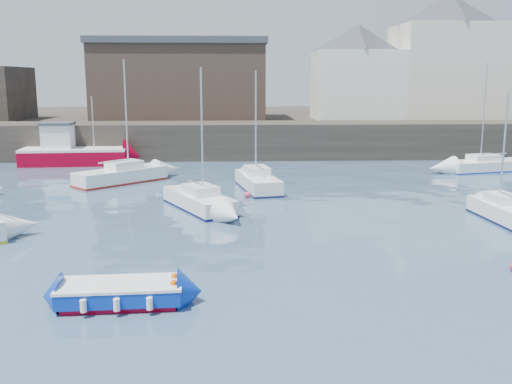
{
  "coord_description": "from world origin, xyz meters",
  "views": [
    {
      "loc": [
        -1.12,
        -13.99,
        6.67
      ],
      "look_at": [
        0.0,
        12.0,
        1.5
      ],
      "focal_mm": 40.0,
      "sensor_mm": 36.0,
      "label": 1
    }
  ],
  "objects_px": {
    "sailboat_f": "(258,181)",
    "buoy_near": "(129,293)",
    "sailboat_c": "(503,211)",
    "buoy_far": "(247,198)",
    "sailboat_b": "(199,200)",
    "fishing_boat": "(71,151)",
    "sailboat_g": "(487,165)",
    "blue_dinghy": "(121,293)",
    "sailboat_h": "(121,175)"
  },
  "relations": [
    {
      "from": "sailboat_f",
      "to": "buoy_near",
      "type": "height_order",
      "value": "sailboat_f"
    },
    {
      "from": "sailboat_c",
      "to": "buoy_far",
      "type": "distance_m",
      "value": 13.48
    },
    {
      "from": "sailboat_c",
      "to": "sailboat_b",
      "type": "bearing_deg",
      "value": 168.0
    },
    {
      "from": "buoy_near",
      "to": "buoy_far",
      "type": "height_order",
      "value": "buoy_far"
    },
    {
      "from": "sailboat_b",
      "to": "buoy_near",
      "type": "height_order",
      "value": "sailboat_b"
    },
    {
      "from": "sailboat_f",
      "to": "buoy_far",
      "type": "distance_m",
      "value": 2.62
    },
    {
      "from": "fishing_boat",
      "to": "sailboat_b",
      "type": "distance_m",
      "value": 19.71
    },
    {
      "from": "sailboat_g",
      "to": "sailboat_b",
      "type": "bearing_deg",
      "value": -150.47
    },
    {
      "from": "sailboat_f",
      "to": "buoy_far",
      "type": "xyz_separation_m",
      "value": [
        -0.73,
        -2.47,
        -0.5
      ]
    },
    {
      "from": "fishing_boat",
      "to": "sailboat_b",
      "type": "height_order",
      "value": "sailboat_b"
    },
    {
      "from": "sailboat_b",
      "to": "fishing_boat",
      "type": "bearing_deg",
      "value": 123.86
    },
    {
      "from": "blue_dinghy",
      "to": "fishing_boat",
      "type": "bearing_deg",
      "value": 107.75
    },
    {
      "from": "sailboat_b",
      "to": "sailboat_f",
      "type": "distance_m",
      "value": 6.2
    },
    {
      "from": "fishing_boat",
      "to": "blue_dinghy",
      "type": "bearing_deg",
      "value": -72.25
    },
    {
      "from": "sailboat_b",
      "to": "sailboat_c",
      "type": "distance_m",
      "value": 15.02
    },
    {
      "from": "fishing_boat",
      "to": "sailboat_h",
      "type": "relative_size",
      "value": 1.05
    },
    {
      "from": "sailboat_f",
      "to": "sailboat_h",
      "type": "xyz_separation_m",
      "value": [
        -8.81,
        2.66,
        0.01
      ]
    },
    {
      "from": "sailboat_b",
      "to": "buoy_far",
      "type": "relative_size",
      "value": 20.21
    },
    {
      "from": "blue_dinghy",
      "to": "fishing_boat",
      "type": "xyz_separation_m",
      "value": [
        -9.34,
        29.18,
        0.65
      ]
    },
    {
      "from": "buoy_far",
      "to": "buoy_near",
      "type": "bearing_deg",
      "value": -105.8
    },
    {
      "from": "buoy_near",
      "to": "sailboat_g",
      "type": "bearing_deg",
      "value": 46.78
    },
    {
      "from": "sailboat_f",
      "to": "buoy_near",
      "type": "bearing_deg",
      "value": -105.89
    },
    {
      "from": "fishing_boat",
      "to": "buoy_near",
      "type": "relative_size",
      "value": 23.31
    },
    {
      "from": "sailboat_c",
      "to": "buoy_far",
      "type": "bearing_deg",
      "value": 154.03
    },
    {
      "from": "blue_dinghy",
      "to": "sailboat_c",
      "type": "height_order",
      "value": "sailboat_c"
    },
    {
      "from": "blue_dinghy",
      "to": "buoy_far",
      "type": "bearing_deg",
      "value": 74.88
    },
    {
      "from": "blue_dinghy",
      "to": "sailboat_b",
      "type": "relative_size",
      "value": 0.52
    },
    {
      "from": "sailboat_f",
      "to": "buoy_near",
      "type": "xyz_separation_m",
      "value": [
        -4.87,
        -17.1,
        -0.5
      ]
    },
    {
      "from": "sailboat_f",
      "to": "sailboat_g",
      "type": "bearing_deg",
      "value": 20.31
    },
    {
      "from": "sailboat_f",
      "to": "sailboat_b",
      "type": "bearing_deg",
      "value": -122.23
    },
    {
      "from": "sailboat_b",
      "to": "buoy_near",
      "type": "xyz_separation_m",
      "value": [
        -1.56,
        -11.85,
        -0.47
      ]
    },
    {
      "from": "sailboat_b",
      "to": "buoy_far",
      "type": "height_order",
      "value": "sailboat_b"
    },
    {
      "from": "sailboat_c",
      "to": "sailboat_f",
      "type": "bearing_deg",
      "value": 143.68
    },
    {
      "from": "sailboat_c",
      "to": "buoy_far",
      "type": "relative_size",
      "value": 16.93
    },
    {
      "from": "fishing_boat",
      "to": "sailboat_h",
      "type": "distance_m",
      "value": 10.09
    },
    {
      "from": "fishing_boat",
      "to": "buoy_near",
      "type": "xyz_separation_m",
      "value": [
        9.42,
        -28.22,
        -1.04
      ]
    },
    {
      "from": "blue_dinghy",
      "to": "sailboat_h",
      "type": "distance_m",
      "value": 21.08
    },
    {
      "from": "sailboat_c",
      "to": "buoy_far",
      "type": "xyz_separation_m",
      "value": [
        -12.11,
        5.9,
        -0.46
      ]
    },
    {
      "from": "buoy_near",
      "to": "buoy_far",
      "type": "bearing_deg",
      "value": 74.2
    },
    {
      "from": "sailboat_g",
      "to": "buoy_far",
      "type": "distance_m",
      "value": 19.97
    },
    {
      "from": "sailboat_h",
      "to": "blue_dinghy",
      "type": "bearing_deg",
      "value": -79.44
    },
    {
      "from": "sailboat_g",
      "to": "sailboat_h",
      "type": "relative_size",
      "value": 1.0
    },
    {
      "from": "sailboat_b",
      "to": "buoy_far",
      "type": "xyz_separation_m",
      "value": [
        2.58,
        2.78,
        -0.47
      ]
    },
    {
      "from": "fishing_boat",
      "to": "sailboat_b",
      "type": "relative_size",
      "value": 1.15
    },
    {
      "from": "sailboat_b",
      "to": "sailboat_h",
      "type": "xyz_separation_m",
      "value": [
        -5.5,
        7.91,
        0.04
      ]
    },
    {
      "from": "sailboat_c",
      "to": "sailboat_h",
      "type": "bearing_deg",
      "value": 151.35
    },
    {
      "from": "sailboat_c",
      "to": "sailboat_f",
      "type": "xyz_separation_m",
      "value": [
        -11.38,
        8.37,
        0.04
      ]
    },
    {
      "from": "sailboat_c",
      "to": "sailboat_g",
      "type": "height_order",
      "value": "sailboat_g"
    },
    {
      "from": "sailboat_b",
      "to": "buoy_far",
      "type": "distance_m",
      "value": 3.82
    },
    {
      "from": "blue_dinghy",
      "to": "sailboat_f",
      "type": "bearing_deg",
      "value": 74.69
    }
  ]
}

